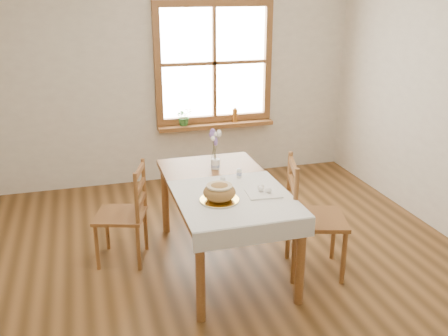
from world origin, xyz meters
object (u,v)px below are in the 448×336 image
Objects in this scene: dining_table at (224,194)px; flower_vase at (215,165)px; chair_right at (317,217)px; chair_left at (120,214)px; bread_plate at (219,200)px.

flower_vase reaches higher than dining_table.
chair_right reaches higher than dining_table.
chair_left is 1.70m from chair_right.
dining_table is at bearing 80.92° from chair_right.
chair_left is 1.03m from bread_plate.
dining_table is at bearing -94.28° from flower_vase.
bread_plate is at bearing 65.15° from chair_left.
flower_vase is (-0.68, 0.72, 0.29)m from chair_right.
chair_left is at bearing 159.73° from dining_table.
dining_table is 0.41m from flower_vase.
chair_right is at bearing -46.64° from flower_vase.
dining_table is 5.40× the size of bread_plate.
chair_right is 3.43× the size of bread_plate.
chair_right is at bearing 84.81° from chair_left.
chair_right is at bearing 0.25° from bread_plate.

